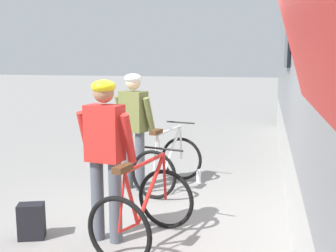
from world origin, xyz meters
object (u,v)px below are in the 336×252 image
object	(u,v)px
bicycle_far_red	(144,210)
water_bottle_near_the_bikes	(199,176)
cyclist_far_in_red	(105,147)
backpack_on_platform	(31,221)
cyclist_near_in_olive	(134,121)
bicycle_near_white	(168,163)

from	to	relation	value
bicycle_far_red	water_bottle_near_the_bikes	distance (m)	2.40
cyclist_far_in_red	bicycle_far_red	world-z (taller)	cyclist_far_in_red
cyclist_far_in_red	backpack_on_platform	distance (m)	1.20
cyclist_near_in_olive	cyclist_far_in_red	size ratio (longest dim) A/B	1.00
bicycle_near_white	backpack_on_platform	world-z (taller)	bicycle_near_white
bicycle_far_red	cyclist_near_in_olive	bearing A→B (deg)	111.40
cyclist_near_in_olive	backpack_on_platform	size ratio (longest dim) A/B	4.40
bicycle_near_white	water_bottle_near_the_bikes	xyz separation A→B (m)	(0.40, 0.43, -0.29)
backpack_on_platform	water_bottle_near_the_bikes	world-z (taller)	backpack_on_platform
bicycle_far_red	bicycle_near_white	bearing A→B (deg)	96.18
bicycle_far_red	water_bottle_near_the_bikes	bearing A→B (deg)	85.45
bicycle_far_red	backpack_on_platform	bearing A→B (deg)	-174.48
cyclist_near_in_olive	cyclist_far_in_red	world-z (taller)	same
backpack_on_platform	water_bottle_near_the_bikes	size ratio (longest dim) A/B	1.79
cyclist_near_in_olive	backpack_on_platform	xyz separation A→B (m)	(-0.56, -1.94, -0.85)
cyclist_far_in_red	cyclist_near_in_olive	bearing A→B (deg)	98.69
water_bottle_near_the_bikes	bicycle_far_red	bearing A→B (deg)	-94.55
cyclist_far_in_red	backpack_on_platform	xyz separation A→B (m)	(-0.83, -0.16, -0.85)
bicycle_near_white	cyclist_near_in_olive	bearing A→B (deg)	-164.99
cyclist_near_in_olive	bicycle_far_red	xyz separation A→B (m)	(0.71, -1.81, -0.65)
cyclist_near_in_olive	backpack_on_platform	distance (m)	2.19
cyclist_far_in_red	bicycle_near_white	bearing A→B (deg)	83.20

